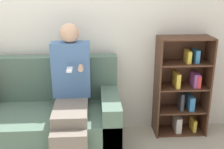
{
  "coord_description": "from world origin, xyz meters",
  "views": [
    {
      "loc": [
        0.56,
        -2.17,
        1.73
      ],
      "look_at": [
        0.73,
        0.54,
        0.81
      ],
      "focal_mm": 45.0,
      "sensor_mm": 36.0,
      "label": 1
    }
  ],
  "objects": [
    {
      "name": "back_wall",
      "position": [
        0.0,
        0.94,
        1.27
      ],
      "size": [
        10.0,
        0.06,
        2.55
      ],
      "color": "silver",
      "rests_on": "ground_plane"
    },
    {
      "name": "couch",
      "position": [
        -0.08,
        0.5,
        0.31
      ],
      "size": [
        1.75,
        0.81,
        0.95
      ],
      "color": "#4C6656",
      "rests_on": "ground_plane"
    },
    {
      "name": "adult_seated",
      "position": [
        0.31,
        0.4,
        0.68
      ],
      "size": [
        0.39,
        0.76,
        1.33
      ],
      "color": "#70665B",
      "rests_on": "ground_plane"
    },
    {
      "name": "bookshelf",
      "position": [
        1.56,
        0.78,
        0.55
      ],
      "size": [
        0.59,
        0.29,
        1.15
      ],
      "color": "#4C2D1E",
      "rests_on": "ground_plane"
    }
  ]
}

